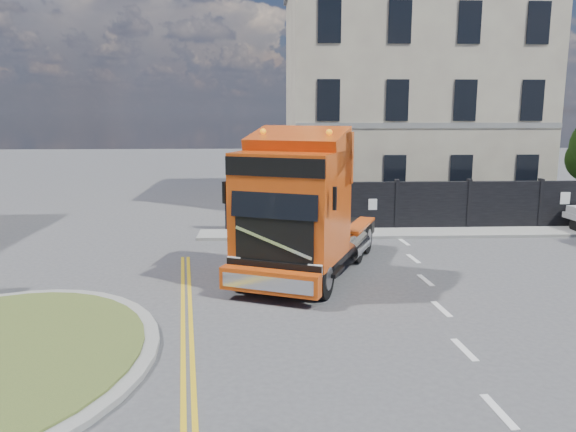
{
  "coord_description": "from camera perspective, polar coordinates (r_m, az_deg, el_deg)",
  "views": [
    {
      "loc": [
        -1.45,
        -13.46,
        4.84
      ],
      "look_at": [
        -0.73,
        2.71,
        1.8
      ],
      "focal_mm": 35.0,
      "sensor_mm": 36.0,
      "label": 1
    }
  ],
  "objects": [
    {
      "name": "pavement_far",
      "position": [
        23.31,
        16.15,
        -1.63
      ],
      "size": [
        20.0,
        1.6,
        0.12
      ],
      "primitive_type": "cube",
      "color": "gray",
      "rests_on": "ground"
    },
    {
      "name": "hoarding_fence",
      "position": [
        24.15,
        16.83,
        1.02
      ],
      "size": [
        18.8,
        0.25,
        2.0
      ],
      "color": "black",
      "rests_on": "ground"
    },
    {
      "name": "truck",
      "position": [
        16.15,
        1.21,
        0.17
      ],
      "size": [
        5.14,
        7.57,
        4.26
      ],
      "rotation": [
        0.0,
        0.0,
        -0.39
      ],
      "color": "black",
      "rests_on": "ground"
    },
    {
      "name": "ground",
      "position": [
        14.38,
        3.42,
        -9.06
      ],
      "size": [
        120.0,
        120.0,
        0.0
      ],
      "primitive_type": "plane",
      "color": "#424244",
      "rests_on": "ground"
    },
    {
      "name": "georgian_building",
      "position": [
        30.89,
        11.67,
        12.14
      ],
      "size": [
        12.3,
        10.3,
        12.8
      ],
      "color": "beige",
      "rests_on": "ground"
    }
  ]
}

